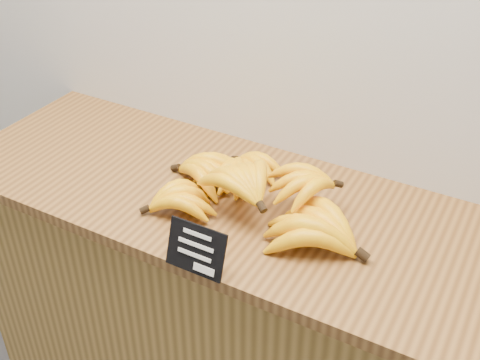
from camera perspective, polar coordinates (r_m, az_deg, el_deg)
counter at (r=1.75m, az=0.82°, el=-14.80°), size 1.51×0.50×0.90m
counter_top at (r=1.43m, az=0.97°, el=-2.50°), size 1.56×0.54×0.03m
chalkboard_sign at (r=1.21m, az=-4.22°, el=-6.58°), size 0.13×0.04×0.10m
banana_pile at (r=1.38m, az=1.10°, el=-1.18°), size 0.54×0.40×0.12m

